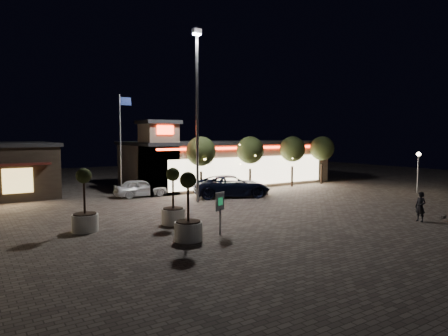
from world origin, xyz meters
TOP-DOWN VIEW (x-y plane):
  - ground at (0.00, 0.00)m, footprint 90.00×90.00m
  - retail_building at (9.51, 15.82)m, footprint 20.40×8.40m
  - floodlight_pole at (2.00, 8.00)m, footprint 0.60×0.40m
  - flagpole at (-1.90, 13.00)m, footprint 0.95×0.10m
  - lamp_post_east at (20.00, 2.00)m, footprint 0.36×0.36m
  - string_tree_a at (4.00, 11.00)m, footprint 2.42×2.42m
  - string_tree_b at (9.00, 11.00)m, footprint 2.42×2.42m
  - string_tree_c at (14.00, 11.00)m, footprint 2.42×2.42m
  - string_tree_d at (18.00, 11.00)m, footprint 2.42×2.42m
  - pickup_truck at (5.58, 8.86)m, footprint 6.75×4.86m
  - white_sedan at (-0.49, 12.81)m, footprint 4.29×2.01m
  - pedestrian at (9.37, -4.59)m, footprint 0.48×0.67m
  - dog at (10.71, -5.22)m, footprint 0.46×0.17m
  - planter_left at (-7.14, 3.39)m, footprint 1.31×1.31m
  - planter_mid at (-3.57, -1.06)m, footprint 1.31×1.31m
  - planter_right at (-2.65, 2.45)m, footprint 1.27×1.27m
  - valet_sign at (-1.74, -0.92)m, footprint 0.66×0.34m

SIDE VIEW (x-z plane):
  - ground at x=0.00m, z-range 0.00..0.00m
  - dog at x=10.71m, z-range 0.12..0.36m
  - white_sedan at x=-0.49m, z-range 0.00..1.42m
  - pedestrian at x=9.37m, z-range 0.00..1.70m
  - pickup_truck at x=5.58m, z-range 0.00..1.71m
  - planter_right at x=-2.65m, z-range -0.60..2.53m
  - planter_mid at x=-3.57m, z-range -0.61..2.60m
  - planter_left at x=-7.14m, z-range -0.62..2.61m
  - valet_sign at x=-1.74m, z-range 0.42..2.53m
  - retail_building at x=9.51m, z-range -0.84..5.26m
  - lamp_post_east at x=20.00m, z-range 0.72..4.20m
  - string_tree_a at x=4.00m, z-range 1.17..5.95m
  - string_tree_b at x=9.00m, z-range 1.17..5.95m
  - string_tree_c at x=14.00m, z-range 1.17..5.95m
  - string_tree_d at x=18.00m, z-range 1.17..5.95m
  - flagpole at x=-1.90m, z-range 0.74..8.74m
  - floodlight_pole at x=2.00m, z-range 0.83..13.21m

